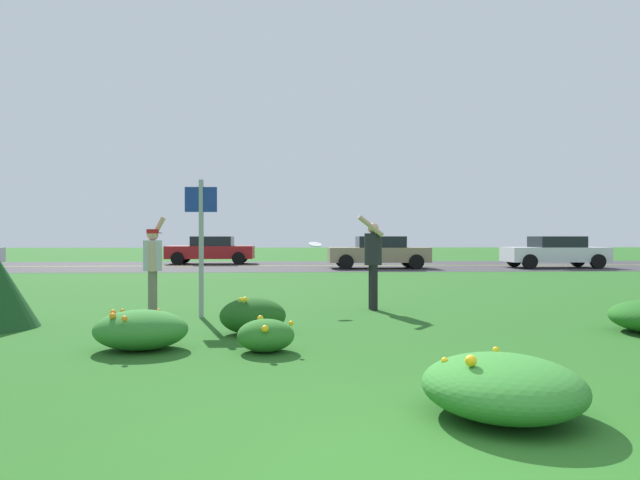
{
  "coord_description": "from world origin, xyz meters",
  "views": [
    {
      "loc": [
        -0.92,
        -3.12,
        1.42
      ],
      "look_at": [
        -0.49,
        6.08,
        1.37
      ],
      "focal_mm": 31.32,
      "sensor_mm": 36.0,
      "label": 1
    }
  ],
  "objects": [
    {
      "name": "frisbee_white",
      "position": [
        -0.5,
        7.79,
        1.27
      ],
      "size": [
        0.27,
        0.26,
        0.13
      ],
      "color": "white"
    },
    {
      "name": "person_thrower_red_cap_gray_shirt",
      "position": [
        -3.53,
        7.31,
        0.96
      ],
      "size": [
        0.37,
        0.5,
        1.81
      ],
      "color": "#B2B2B7",
      "rests_on": "ground"
    },
    {
      "name": "highway_strip",
      "position": [
        0.0,
        24.25,
        0.0
      ],
      "size": [
        120.0,
        9.99,
        0.01
      ],
      "primitive_type": "cube",
      "color": "#38383A",
      "rests_on": "ground"
    },
    {
      "name": "daylily_clump_front_right",
      "position": [
        -2.85,
        4.0,
        0.25
      ],
      "size": [
        1.17,
        0.95,
        0.53
      ],
      "color": "#337F2D",
      "rests_on": "ground"
    },
    {
      "name": "car_tan_center_left",
      "position": [
        2.93,
        22.0,
        0.74
      ],
      "size": [
        4.5,
        2.0,
        1.45
      ],
      "color": "#937F60",
      "rests_on": "ground"
    },
    {
      "name": "ground_plane",
      "position": [
        0.0,
        12.12,
        0.0
      ],
      "size": [
        120.0,
        120.0,
        0.0
      ],
      "primitive_type": "plane",
      "color": "#26601E"
    },
    {
      "name": "car_red_center_right",
      "position": [
        -5.28,
        26.5,
        0.74
      ],
      "size": [
        4.5,
        2.0,
        1.45
      ],
      "color": "maroon",
      "rests_on": "ground"
    },
    {
      "name": "daylily_clump_mid_left",
      "position": [
        -1.52,
        5.07,
        0.27
      ],
      "size": [
        0.97,
        0.82,
        0.57
      ],
      "color": "#1E5619",
      "rests_on": "ground"
    },
    {
      "name": "highway_center_stripe",
      "position": [
        0.0,
        24.25,
        0.01
      ],
      "size": [
        120.0,
        0.16,
        0.0
      ],
      "primitive_type": "cube",
      "color": "yellow",
      "rests_on": "ground"
    },
    {
      "name": "person_catcher_dark_shirt",
      "position": [
        0.62,
        7.68,
        1.02
      ],
      "size": [
        0.52,
        0.52,
        1.84
      ],
      "color": "#232328",
      "rests_on": "ground"
    },
    {
      "name": "car_white_leftmost",
      "position": [
        11.11,
        22.0,
        0.74
      ],
      "size": [
        4.5,
        2.0,
        1.45
      ],
      "color": "silver",
      "rests_on": "ground"
    },
    {
      "name": "daylily_clump_mid_right",
      "position": [
        -1.27,
        3.79,
        0.2
      ],
      "size": [
        0.71,
        0.68,
        0.41
      ],
      "color": "#2D7526",
      "rests_on": "ground"
    },
    {
      "name": "daylily_clump_near_camera",
      "position": [
        0.73,
        1.21,
        0.24
      ],
      "size": [
        1.27,
        1.33,
        0.53
      ],
      "color": "#337F2D",
      "rests_on": "ground"
    },
    {
      "name": "sign_post_near_path",
      "position": [
        -2.56,
        6.79,
        1.48
      ],
      "size": [
        0.56,
        0.1,
        2.43
      ],
      "color": "#93969B",
      "rests_on": "ground"
    }
  ]
}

